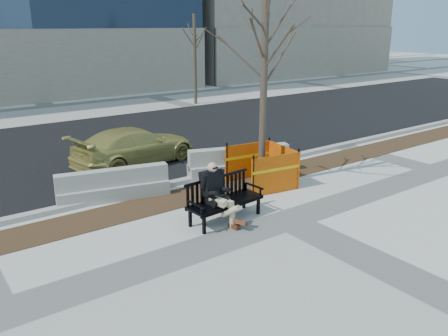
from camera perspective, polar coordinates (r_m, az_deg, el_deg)
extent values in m
plane|color=beige|center=(10.52, 7.87, -6.44)|extent=(120.00, 120.00, 0.00)
cube|color=#47301C|center=(12.37, -0.45, -2.50)|extent=(40.00, 1.20, 0.02)
cube|color=black|center=(17.57, -12.32, 3.17)|extent=(60.00, 10.40, 0.01)
cube|color=#9E9B93|center=(13.09, -2.87, -1.12)|extent=(60.00, 0.25, 0.12)
imported|color=#ACA14D|center=(14.72, -10.94, 0.46)|extent=(4.29, 2.34, 1.18)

